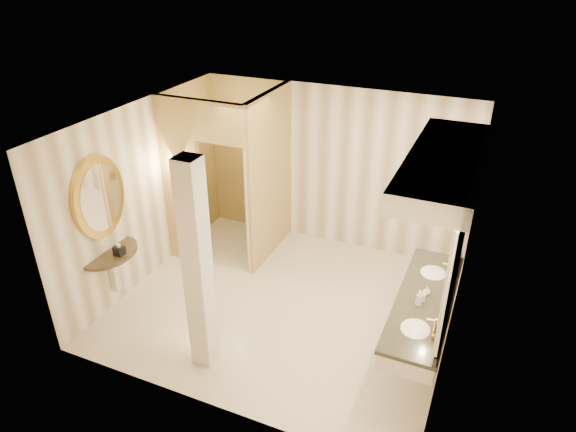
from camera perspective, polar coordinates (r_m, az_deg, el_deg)
name	(u,v)px	position (r m, az deg, el deg)	size (l,w,h in m)	color
floor	(284,304)	(7.50, -0.42, -9.74)	(4.50, 4.50, 0.00)	beige
ceiling	(283,123)	(6.23, -0.51, 10.31)	(4.50, 4.50, 0.00)	white
wall_back	(333,168)	(8.45, 5.04, 5.32)	(4.50, 0.02, 2.70)	white
wall_front	(204,309)	(5.29, -9.37, -10.21)	(4.50, 0.02, 2.70)	white
wall_left	(144,193)	(7.85, -15.68, 2.49)	(0.02, 4.00, 2.70)	white
wall_right	(460,259)	(6.32, 18.61, -4.50)	(0.02, 4.00, 2.70)	white
toilet_closet	(244,179)	(7.97, -4.94, 4.17)	(1.50, 1.55, 2.70)	tan
wall_sconce	(177,162)	(7.82, -12.24, 5.89)	(0.14, 0.14, 0.42)	gold
vanity	(436,245)	(5.96, 16.14, -3.06)	(0.75, 2.37, 2.09)	silver
console_shelf	(103,222)	(7.22, -19.86, -0.62)	(0.89, 0.89, 1.89)	black
pillar	(198,269)	(5.91, -10.02, -5.79)	(0.26, 0.26, 2.70)	silver
tissue_box	(119,251)	(7.29, -18.24, -3.68)	(0.12, 0.12, 0.12)	black
toilet	(267,215)	(9.03, -2.36, 0.10)	(0.42, 0.73, 0.75)	white
soap_bottle_a	(423,296)	(6.28, 14.73, -8.58)	(0.06, 0.07, 0.14)	beige
soap_bottle_b	(427,291)	(6.40, 15.19, -8.04)	(0.09, 0.09, 0.11)	silver
soap_bottle_c	(419,298)	(6.18, 14.36, -8.82)	(0.08, 0.08, 0.21)	#C6B28C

